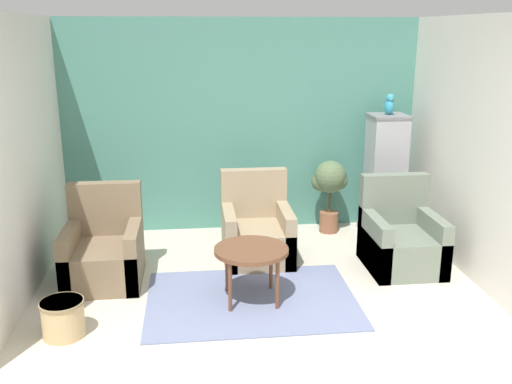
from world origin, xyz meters
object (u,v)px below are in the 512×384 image
(coffee_table, at_px, (251,253))
(birdcage, at_px, (385,176))
(armchair_left, at_px, (104,253))
(parrot, at_px, (389,105))
(wicker_basket, at_px, (63,317))
(potted_plant, at_px, (330,184))
(armchair_right, at_px, (401,241))
(armchair_middle, at_px, (257,233))

(coffee_table, xyz_separation_m, birdcage, (1.79, 1.64, 0.25))
(armchair_left, distance_m, parrot, 3.60)
(wicker_basket, bearing_deg, potted_plant, 39.02)
(parrot, bearing_deg, wicker_basket, -148.04)
(birdcage, xyz_separation_m, potted_plant, (-0.65, 0.11, -0.11))
(coffee_table, height_order, wicker_basket, coffee_table)
(wicker_basket, bearing_deg, coffee_table, 16.24)
(armchair_right, distance_m, armchair_middle, 1.53)
(potted_plant, relative_size, wicker_basket, 2.53)
(coffee_table, relative_size, potted_plant, 0.75)
(armchair_middle, bearing_deg, birdcage, 21.57)
(coffee_table, height_order, armchair_middle, armchair_middle)
(birdcage, distance_m, wicker_basket, 4.02)
(parrot, height_order, potted_plant, parrot)
(coffee_table, height_order, parrot, parrot)
(birdcage, bearing_deg, potted_plant, 170.46)
(birdcage, bearing_deg, coffee_table, -137.45)
(parrot, distance_m, potted_plant, 1.17)
(armchair_middle, bearing_deg, wicker_basket, -140.15)
(parrot, bearing_deg, potted_plant, 170.64)
(coffee_table, relative_size, armchair_left, 0.72)
(parrot, bearing_deg, armchair_right, -98.33)
(armchair_left, relative_size, parrot, 3.77)
(armchair_middle, height_order, potted_plant, armchair_middle)
(armchair_right, bearing_deg, wicker_basket, -161.72)
(armchair_right, xyz_separation_m, wicker_basket, (-3.23, -1.07, -0.12))
(coffee_table, xyz_separation_m, armchair_middle, (0.16, 1.00, -0.18))
(coffee_table, height_order, armchair_left, armchair_left)
(armchair_middle, distance_m, parrot, 2.17)
(coffee_table, xyz_separation_m, armchair_right, (1.64, 0.60, -0.18))
(parrot, relative_size, potted_plant, 0.28)
(coffee_table, relative_size, armchair_middle, 0.72)
(armchair_left, bearing_deg, parrot, 18.05)
(armchair_right, height_order, wicker_basket, armchair_right)
(armchair_middle, xyz_separation_m, potted_plant, (0.98, 0.75, 0.32))
(armchair_left, bearing_deg, wicker_basket, -99.98)
(armchair_middle, height_order, parrot, parrot)
(armchair_right, bearing_deg, birdcage, 81.65)
(armchair_right, bearing_deg, potted_plant, 113.25)
(armchair_left, xyz_separation_m, birdcage, (3.19, 1.04, 0.43))
(coffee_table, relative_size, birdcage, 0.46)
(coffee_table, relative_size, armchair_right, 0.72)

